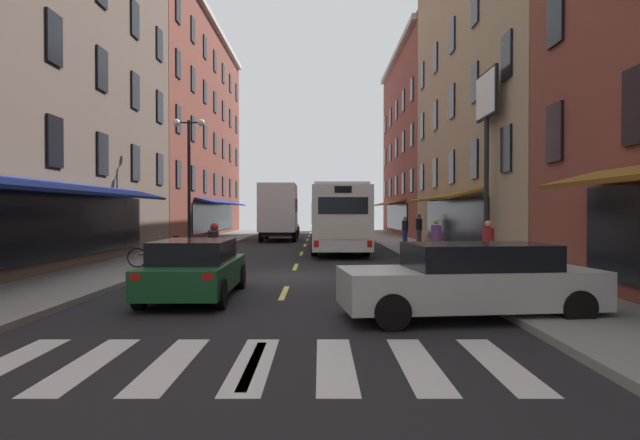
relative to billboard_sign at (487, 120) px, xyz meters
The scene contains 20 objects.
ground_plane 9.49m from the billboard_sign, 155.17° to the right, with size 34.80×80.00×0.10m, color black.
lane_centre_dashes 9.54m from the billboard_sign, 153.52° to the right, with size 0.14×73.90×0.01m.
crosswalk_near 15.96m from the billboard_sign, 118.00° to the right, with size 7.10×2.80×0.01m.
sidewalk_left 14.38m from the billboard_sign, 165.86° to the right, with size 3.00×80.00×0.14m, color gray.
sidewalk_right 6.35m from the billboard_sign, 109.42° to the right, with size 3.00×80.00×0.14m, color gray.
storefront_row_left 18.58m from the billboard_sign, behind, with size 9.44×79.90×16.96m.
billboard_sign is the anchor object (origin of this frame).
transit_bus 10.51m from the billboard_sign, 122.39° to the left, with size 2.74×12.17×3.29m.
box_truck 20.48m from the billboard_sign, 116.40° to the left, with size 2.54×7.37×3.85m.
sedan_near 30.68m from the billboard_sign, 107.29° to the left, with size 2.04×4.39×1.30m.
sedan_mid 11.63m from the billboard_sign, 108.08° to the right, with size 4.97×2.45×1.42m.
sedan_far 12.74m from the billboard_sign, 139.98° to the right, with size 1.93×4.58×1.37m.
motorcycle_rider 10.99m from the billboard_sign, 163.66° to the right, with size 0.62×2.07×1.66m.
bicycle_near 12.90m from the billboard_sign, behind, with size 1.71×0.48×0.91m.
bicycle_mid 13.17m from the billboard_sign, behind, with size 1.70×0.48×0.91m.
pedestrian_near 13.12m from the billboard_sign, 95.26° to the left, with size 0.40×0.52×1.59m.
pedestrian_mid 12.02m from the billboard_sign, 92.61° to the left, with size 0.36×0.36×1.73m.
pedestrian_far 4.85m from the billboard_sign, 166.67° to the right, with size 0.36×0.36×1.63m.
pedestrian_rear 5.55m from the billboard_sign, 105.54° to the right, with size 0.36×0.36×1.61m.
street_lamp_twin 12.85m from the billboard_sign, 160.69° to the left, with size 1.42×0.32×6.00m.
Camera 1 is at (0.90, -17.43, 2.04)m, focal length 31.44 mm.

